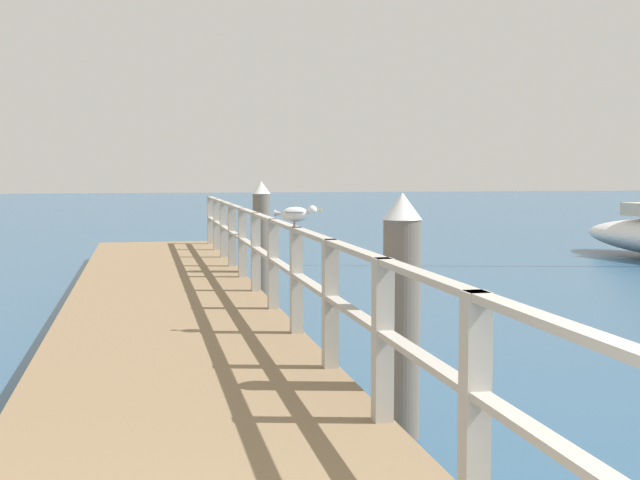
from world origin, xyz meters
TOP-DOWN VIEW (x-y plane):
  - pier_deck at (0.00, 9.26)m, footprint 2.52×18.52m
  - pier_railing at (1.18, 9.26)m, footprint 0.12×17.04m
  - dock_piling_near at (1.56, 4.69)m, footprint 0.29×0.29m
  - dock_piling_far at (1.56, 12.17)m, footprint 0.29×0.29m
  - seagull_foreground at (1.19, 7.02)m, footprint 0.46×0.24m

SIDE VIEW (x-z plane):
  - pier_deck at x=0.00m, z-range 0.00..0.39m
  - dock_piling_near at x=1.56m, z-range 0.01..1.85m
  - dock_piling_far at x=1.56m, z-range 0.01..1.85m
  - pier_railing at x=1.18m, z-range 0.51..1.56m
  - seagull_foreground at x=1.19m, z-range 1.47..1.69m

